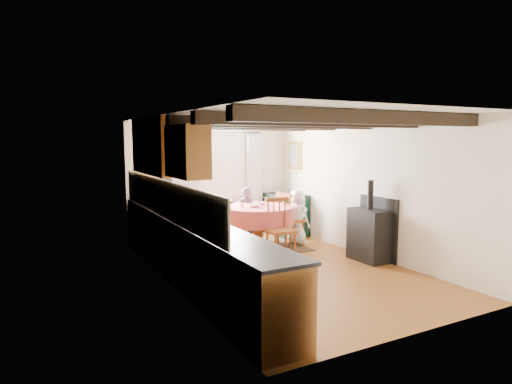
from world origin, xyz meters
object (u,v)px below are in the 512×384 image
chair_near (281,229)px  cast_iron_stove (370,221)px  child_right (297,217)px  cup (242,205)px  dining_table (258,227)px  chair_left (218,226)px  child_far (246,214)px  aga_range (286,214)px  chair_right (291,218)px

chair_near → cast_iron_stove: (1.25, -0.82, 0.16)m
child_right → cup: bearing=67.6°
dining_table → cup: size_ratio=14.80×
dining_table → chair_left: chair_left is taller
cup → child_far: bearing=57.0°
chair_near → child_far: size_ratio=0.94×
chair_left → child_far: (0.85, 0.57, 0.07)m
chair_near → aga_range: bearing=61.1°
chair_right → dining_table: bearing=80.1°
dining_table → chair_near: 0.83m
child_far → cup: bearing=62.7°
dining_table → cast_iron_stove: size_ratio=0.97×
chair_left → child_right: size_ratio=0.91×
chair_left → chair_right: bearing=80.1°
chair_left → aga_range: size_ratio=1.01×
child_far → chair_left: bearing=39.3°
chair_near → chair_left: 1.18m
chair_left → chair_near: bearing=34.8°
child_far → cast_iron_stove: bearing=124.1°
chair_near → chair_right: (0.72, 0.82, -0.01)m
cup → child_right: bearing=-5.0°
chair_left → cup: size_ratio=10.84×
child_right → aga_range: bearing=-35.2°
chair_left → cast_iron_stove: cast_iron_stove is taller
chair_right → child_far: child_far is taller
dining_table → aga_range: (1.14, 0.84, 0.04)m
aga_range → child_right: size_ratio=0.90×
chair_right → cast_iron_stove: cast_iron_stove is taller
chair_right → child_right: 0.14m
chair_near → cup: (-0.30, 0.89, 0.32)m
child_right → chair_right: bearing=60.8°
chair_near → child_right: size_ratio=0.97×
dining_table → child_far: (0.04, 0.60, 0.15)m
chair_right → chair_near: bearing=128.8°
chair_right → cup: chair_right is taller
chair_left → cup: chair_left is taller
cast_iron_stove → cup: (-1.56, 1.71, 0.16)m
chair_near → child_far: child_far is taller
chair_left → child_far: child_far is taller
chair_near → chair_right: bearing=54.2°
chair_left → chair_right: 1.53m
cup → chair_near: bearing=-71.2°
child_right → cup: size_ratio=11.97×
chair_right → cup: (-1.03, 0.07, 0.33)m
child_far → cup: size_ratio=12.35×
cast_iron_stove → child_right: (-0.39, 1.61, -0.15)m
chair_right → child_right: child_right is taller
chair_right → child_right: size_ratio=0.95×
dining_table → chair_left: size_ratio=1.37×
chair_near → aga_range: 2.02m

